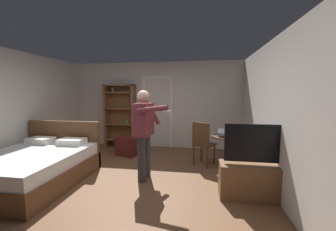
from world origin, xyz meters
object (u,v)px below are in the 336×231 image
Objects in this scene: tv_flatscreen at (256,177)px; bookshelf at (120,114)px; person_blue_shirt at (144,128)px; side_table at (227,146)px; laptop at (226,134)px; wooden_chair at (203,142)px; bottle_on_table at (235,132)px; bed at (34,166)px; suitcase_dark at (126,147)px.

bookshelf is at bearing 141.20° from tv_flatscreen.
tv_flatscreen is 0.69× the size of person_blue_shirt.
person_blue_shirt is (-1.61, -0.91, 0.51)m from side_table.
bookshelf reaches higher than laptop.
laptop is 0.38× the size of wooden_chair.
tv_flatscreen is 1.36m from side_table.
bookshelf is 1.90× the size of wooden_chair.
laptop is at bearing 104.52° from tv_flatscreen.
bottle_on_table is at bearing -24.01° from bookshelf.
side_table is 0.53m from wooden_chair.
bookshelf reaches higher than person_blue_shirt.
wooden_chair reaches higher than laptop.
bed reaches higher than side_table.
tv_flatscreen is at bearing -75.48° from laptop.
person_blue_shirt is at bearing -40.63° from suitcase_dark.
tv_flatscreen is 1.39m from laptop.
wooden_chair reaches higher than bottle_on_table.
side_table is 0.71× the size of wooden_chair.
tv_flatscreen is 3.13× the size of laptop.
person_blue_shirt reaches higher than laptop.
person_blue_shirt is (-1.75, -0.83, 0.17)m from bottle_on_table.
side_table is at bearing 150.26° from bottle_on_table.
bottle_on_table is 0.17× the size of person_blue_shirt.
suitcase_dark is (0.50, -0.87, -0.77)m from bookshelf.
bottle_on_table is (3.13, -1.39, -0.19)m from bookshelf.
bookshelf is at bearing 155.99° from bottle_on_table.
tv_flatscreen is at bearing -16.00° from suitcase_dark.
bookshelf reaches higher than bed.
side_table is at bearing 102.55° from tv_flatscreen.
bookshelf reaches higher than suitcase_dark.
laptop is at bearing 20.53° from bed.
wooden_chair is (3.05, 1.39, 0.24)m from bed.
suitcase_dark is (-2.49, 0.44, -0.24)m from side_table.
laptop is at bearing -7.81° from wooden_chair.
laptop is at bearing 28.76° from person_blue_shirt.
bed is 7.13× the size of bottle_on_table.
bookshelf reaches higher than tv_flatscreen.
wooden_chair is at bearing 24.54° from bed.
bookshelf is 1.61× the size of tv_flatscreen.
bed is 3.81m from laptop.
bookshelf is (0.60, 2.68, 0.71)m from bed.
bed is 1.70× the size of tv_flatscreen.
tv_flatscreen is (3.88, 0.04, 0.04)m from bed.
bookshelf reaches higher than side_table.
side_table is 1.87× the size of laptop.
bed is 2.01× the size of wooden_chair.
laptop is at bearing 5.27° from suitcase_dark.
wooden_chair is 1.50m from person_blue_shirt.
side_table is 0.38m from bottle_on_table.
wooden_chair is at bearing 171.09° from bottle_on_table.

